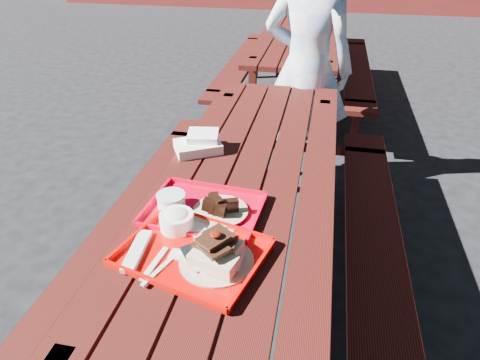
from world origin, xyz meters
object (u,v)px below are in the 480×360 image
at_px(picnic_table_near, 247,212).
at_px(person, 307,69).
at_px(picnic_table_far, 299,52).
at_px(near_tray, 196,244).
at_px(far_tray, 201,208).

xyz_separation_m(picnic_table_near, person, (0.16, 1.31, 0.28)).
xyz_separation_m(picnic_table_far, person, (0.16, -1.49, 0.28)).
height_order(picnic_table_far, near_tray, near_tray).
bearing_deg(picnic_table_near, person, 83.15).
height_order(near_tray, person, person).
bearing_deg(picnic_table_far, near_tray, -91.27).
distance_m(far_tray, person, 1.64).
distance_m(near_tray, person, 1.84).
xyz_separation_m(picnic_table_near, picnic_table_far, (0.00, 2.80, 0.00)).
bearing_deg(far_tray, picnic_table_near, 68.88).
xyz_separation_m(far_tray, person, (0.27, 1.61, 0.06)).
relative_size(near_tray, person, 0.31).
xyz_separation_m(picnic_table_near, far_tray, (-0.12, -0.30, 0.21)).
height_order(picnic_table_near, person, person).
height_order(picnic_table_far, person, person).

